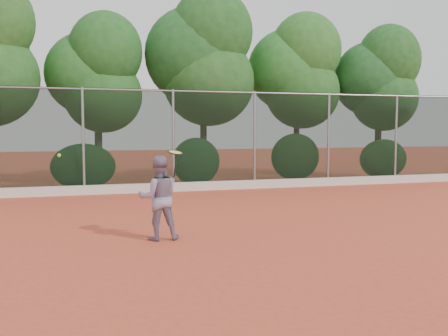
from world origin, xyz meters
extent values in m
plane|color=#CB4B30|center=(0.00, 0.00, 0.00)|extent=(80.00, 80.00, 0.00)
cube|color=silver|center=(0.00, 6.82, 0.15)|extent=(24.00, 0.20, 0.30)
imported|color=gray|center=(-1.78, -0.46, 0.82)|extent=(0.83, 0.66, 1.64)
cube|color=black|center=(0.00, 7.00, 1.75)|extent=(24.00, 0.01, 3.50)
cylinder|color=gray|center=(0.00, 7.00, 3.45)|extent=(24.00, 0.06, 0.06)
cylinder|color=gray|center=(-3.00, 7.00, 1.75)|extent=(0.09, 0.09, 3.50)
cylinder|color=gray|center=(0.00, 7.00, 1.75)|extent=(0.09, 0.09, 3.50)
cylinder|color=gray|center=(3.00, 7.00, 1.75)|extent=(0.09, 0.09, 3.50)
cylinder|color=gray|center=(6.00, 7.00, 1.75)|extent=(0.09, 0.09, 3.50)
cylinder|color=gray|center=(9.00, 7.00, 1.75)|extent=(0.09, 0.09, 3.50)
cylinder|color=#4A351C|center=(-2.40, 9.30, 1.20)|extent=(0.28, 0.28, 2.40)
ellipsoid|color=#21521C|center=(-2.20, 9.20, 3.40)|extent=(2.90, 2.40, 2.80)
ellipsoid|color=#215B1F|center=(-2.70, 9.50, 4.20)|extent=(3.20, 2.70, 3.10)
ellipsoid|color=#1B4E1B|center=(-2.10, 9.00, 5.00)|extent=(2.70, 2.30, 2.90)
cylinder|color=#46321B|center=(1.60, 9.00, 1.50)|extent=(0.26, 0.26, 3.00)
ellipsoid|color=#346E2A|center=(1.80, 8.90, 4.00)|extent=(3.60, 3.00, 3.50)
ellipsoid|color=#286B29|center=(1.30, 9.20, 5.00)|extent=(3.90, 3.20, 3.80)
ellipsoid|color=#2E6C29|center=(1.90, 8.80, 5.90)|extent=(3.20, 2.70, 3.30)
cylinder|color=#3F2918|center=(5.70, 9.20, 1.35)|extent=(0.24, 0.24, 2.70)
ellipsoid|color=#21521C|center=(5.90, 9.10, 3.70)|extent=(3.20, 2.70, 3.10)
ellipsoid|color=#226221|center=(5.40, 9.40, 4.60)|extent=(3.50, 2.90, 3.40)
ellipsoid|color=#245A1E|center=(6.00, 9.00, 5.40)|extent=(3.00, 2.50, 3.10)
cylinder|color=#3A2616|center=(9.40, 8.80, 1.25)|extent=(0.28, 0.28, 2.50)
ellipsoid|color=#2E6C29|center=(9.60, 8.70, 3.50)|extent=(3.00, 2.50, 2.90)
ellipsoid|color=#28692A|center=(9.10, 9.00, 4.30)|extent=(3.30, 2.80, 3.20)
ellipsoid|color=#2C6827|center=(9.70, 8.60, 5.10)|extent=(2.80, 2.40, 3.00)
ellipsoid|color=#2A6E29|center=(-3.00, 7.80, 0.85)|extent=(2.20, 1.16, 1.60)
ellipsoid|color=#2D762F|center=(1.00, 7.80, 0.95)|extent=(1.80, 1.04, 1.76)
ellipsoid|color=#2E6225|center=(5.00, 7.80, 1.05)|extent=(2.00, 1.10, 1.84)
ellipsoid|color=#336928|center=(9.00, 7.80, 0.90)|extent=(2.16, 1.12, 1.64)
cylinder|color=black|center=(-1.45, -0.49, 1.35)|extent=(0.07, 0.11, 0.30)
torus|color=black|center=(-1.45, -0.55, 1.70)|extent=(0.39, 0.39, 0.10)
cylinder|color=#D3EA44|center=(-1.45, -0.55, 1.70)|extent=(0.33, 0.32, 0.07)
sphere|color=#C9EB35|center=(-3.59, -0.54, 1.68)|extent=(0.06, 0.06, 0.06)
camera|label=1|loc=(-3.37, -10.01, 2.17)|focal=40.00mm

